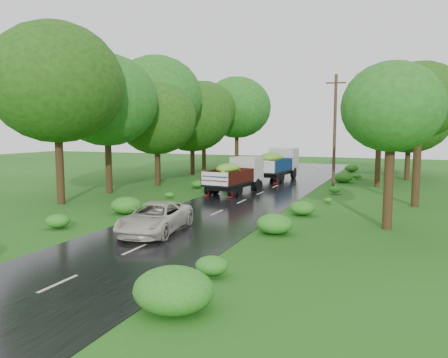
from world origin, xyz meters
The scene contains 10 objects.
ground centered at (0.00, 0.00, 0.00)m, with size 120.00×120.00×0.00m, color #1A4E10.
road centered at (0.00, 5.00, 0.01)m, with size 6.50×80.00×0.02m, color black.
road_lines centered at (0.00, 6.00, 0.02)m, with size 0.12×69.60×0.00m.
truck_near centered at (-1.74, 15.70, 1.40)m, with size 2.69×6.08×2.48m.
truck_far centered at (-1.12, 24.47, 1.59)m, with size 2.87×6.86×2.81m.
car centered at (-0.69, 2.67, 0.67)m, with size 2.17×4.70×1.31m, color beige.
utility_pole centered at (4.25, 22.08, 4.57)m, with size 1.54×0.43×8.87m.
trees_left centered at (-10.10, 21.41, 6.61)m, with size 5.80×32.92×9.17m.
trees_right centered at (9.06, 23.75, 5.57)m, with size 5.64×30.93×7.66m.
shrubs centered at (0.00, 14.00, 0.35)m, with size 11.90×44.00×0.70m.
Camera 1 is at (9.19, -13.68, 4.53)m, focal length 35.00 mm.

